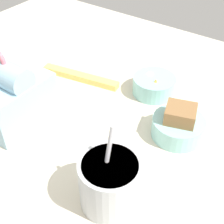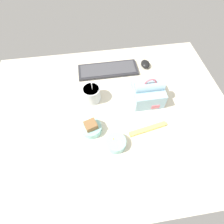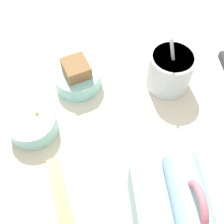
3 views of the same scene
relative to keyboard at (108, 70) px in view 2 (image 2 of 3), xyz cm
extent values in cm
cube|color=beige|center=(-3.31, -33.33, -2.02)|extent=(140.00, 110.00, 2.00)
cube|color=#2D2D33|center=(0.00, 0.00, -0.12)|extent=(39.14, 13.92, 1.80)
cube|color=#47474C|center=(0.00, 0.00, 0.93)|extent=(36.01, 11.41, 0.30)
cube|color=#9EC6DB|center=(19.21, -27.09, 3.98)|extent=(16.92, 15.56, 9.99)
cylinder|color=#9EC6DB|center=(19.21, -27.09, 10.48)|extent=(16.07, 5.49, 5.49)
cube|color=#DB707F|center=(22.17, -34.97, 1.73)|extent=(4.74, 0.30, 3.00)
torus|color=#DB707F|center=(19.21, -27.09, 12.95)|extent=(6.92, 1.00, 6.92)
cylinder|color=silver|center=(-12.42, -21.95, 3.58)|extent=(10.11, 10.11, 9.20)
cylinder|color=gold|center=(-12.42, -21.95, 7.88)|extent=(8.89, 8.89, 0.60)
cylinder|color=silver|center=(-11.66, -22.46, 9.18)|extent=(0.70, 3.24, 10.44)
cylinder|color=#93D1CC|center=(-14.60, -42.87, 1.06)|extent=(10.78, 10.78, 4.15)
cube|color=olive|center=(-14.60, -42.87, 3.34)|extent=(7.30, 6.96, 5.81)
cylinder|color=#93D1CC|center=(-3.06, -52.90, 1.16)|extent=(10.24, 10.24, 4.35)
ellipsoid|color=white|center=(-1.52, -53.67, 2.15)|extent=(2.79, 2.79, 3.28)
cone|color=#EFBC47|center=(-4.34, -51.47, 2.36)|extent=(4.63, 4.63, 3.70)
sphere|color=black|center=(-2.73, -56.01, 1.12)|extent=(1.23, 1.23, 1.23)
sphere|color=black|center=(-2.30, -55.42, 1.12)|extent=(1.23, 1.23, 1.23)
ellipsoid|color=black|center=(25.79, 1.02, 0.76)|extent=(5.94, 7.90, 3.55)
cube|color=#EFD666|center=(14.95, -46.96, -0.22)|extent=(21.15, 6.18, 1.60)
camera|label=1|loc=(-30.50, 3.03, 44.83)|focal=50.00mm
camera|label=2|loc=(-10.24, -86.57, 82.25)|focal=28.00mm
camera|label=3|loc=(27.48, -39.68, 52.19)|focal=45.00mm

